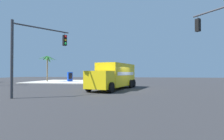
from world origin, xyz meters
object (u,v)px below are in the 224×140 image
traffic_light_primary (33,48)px  vending_machine_red (70,77)px  pickup_tan (98,79)px  delivery_truck (114,76)px  palm_tree_far (47,63)px

traffic_light_primary → vending_machine_red: (19.64, 5.51, -2.76)m
pickup_tan → vending_machine_red: size_ratio=2.81×
delivery_truck → vending_machine_red: size_ratio=4.61×
delivery_truck → pickup_tan: (10.22, 4.45, -0.80)m
delivery_truck → pickup_tan: 11.18m
vending_machine_red → palm_tree_far: bearing=97.4°
delivery_truck → vending_machine_red: (12.73, 10.96, -0.46)m
delivery_truck → traffic_light_primary: traffic_light_primary is taller
delivery_truck → pickup_tan: size_ratio=1.64×
delivery_truck → palm_tree_far: size_ratio=1.65×
palm_tree_far → traffic_light_primary: bearing=-152.0°
vending_machine_red → pickup_tan: bearing=-111.1°
traffic_light_primary → vending_machine_red: size_ratio=3.12×
traffic_light_primary → vending_machine_red: 20.58m
vending_machine_red → palm_tree_far: (-0.60, 4.59, 2.74)m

